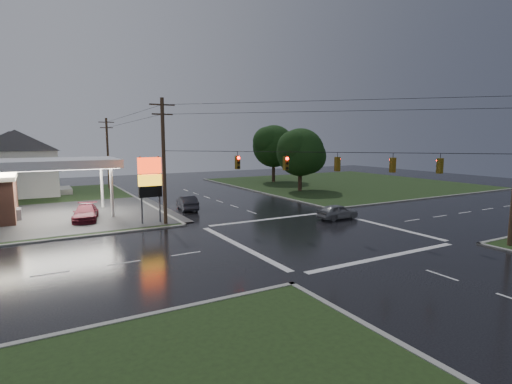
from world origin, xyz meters
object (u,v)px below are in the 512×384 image
car_north (187,203)px  utility_pole_nw (164,160)px  utility_pole_n (108,152)px  house_far (13,159)px  car_crossing (338,212)px  tree_ne_far (274,146)px  pylon_sign (150,179)px  car_pump (86,213)px  tree_ne_near (301,152)px  house_near (18,163)px

car_north → utility_pole_nw: bearing=63.4°
utility_pole_n → house_far: size_ratio=0.95×
house_far → car_crossing: 51.98m
tree_ne_far → utility_pole_nw: bearing=-137.4°
pylon_sign → utility_pole_n: bearing=87.9°
house_far → tree_ne_far: bearing=-19.7°
pylon_sign → car_crossing: size_ratio=1.45×
car_pump → utility_pole_nw: bearing=-29.8°
car_pump → house_far: bearing=112.4°
pylon_sign → car_north: pylon_sign is taller
house_far → car_crossing: house_far is taller
pylon_sign → car_north: 7.95m
car_crossing → pylon_sign: bearing=66.5°
tree_ne_near → house_near: bearing=158.2°
utility_pole_n → car_pump: (-5.95, -23.29, -4.74)m
car_pump → house_near: bearing=115.9°
utility_pole_nw → house_near: bearing=113.4°
utility_pole_nw → car_north: size_ratio=2.39×
pylon_sign → tree_ne_near: size_ratio=0.67×
utility_pole_nw → car_north: (4.17, 6.08, -4.96)m
utility_pole_nw → utility_pole_n: size_ratio=1.05×
pylon_sign → car_crossing: bearing=-22.5°
house_near → house_far: (-1.00, 12.00, 0.00)m
utility_pole_nw → tree_ne_near: size_ratio=1.22×
house_near → car_crossing: bearing=-50.6°
utility_pole_nw → house_near: 28.90m
pylon_sign → house_far: size_ratio=0.54×
house_far → house_near: bearing=-85.2°
utility_pole_n → utility_pole_nw: bearing=-90.0°
pylon_sign → car_pump: (-4.95, 4.21, -3.28)m
pylon_sign → house_near: 27.56m
pylon_sign → tree_ne_near: bearing=25.0°
utility_pole_nw → tree_ne_far: utility_pole_nw is taller
car_north → house_far: bearing=-55.0°
utility_pole_nw → car_north: bearing=55.5°
tree_ne_far → car_pump: size_ratio=1.95×
tree_ne_near → car_north: tree_ne_near is taller
utility_pole_n → tree_ne_far: (26.65, -4.01, 0.71)m
pylon_sign → tree_ne_far: 36.35m
utility_pole_n → house_far: utility_pole_n is taller
house_near → tree_ne_near: 37.80m
pylon_sign → house_far: house_far is taller
house_far → car_pump: size_ratio=2.20×
utility_pole_nw → car_pump: utility_pole_nw is taller
house_near → tree_ne_near: size_ratio=1.23×
car_north → car_pump: (-10.12, -0.88, -0.03)m
utility_pole_n → house_near: bearing=-170.1°
car_crossing → house_near: bearing=38.4°
house_near → tree_ne_far: tree_ne_far is taller
utility_pole_n → car_pump: utility_pole_n is taller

